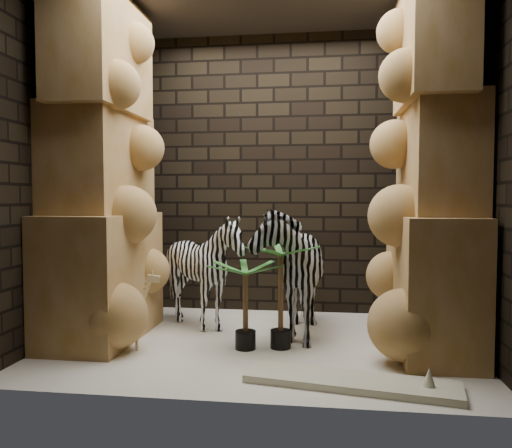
# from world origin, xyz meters

# --- Properties ---
(floor) EXTENTS (3.50, 3.50, 0.00)m
(floor) POSITION_xyz_m (0.00, 0.00, 0.00)
(floor) COLOR beige
(floor) RESTS_ON ground
(wall_back) EXTENTS (3.50, 0.00, 3.50)m
(wall_back) POSITION_xyz_m (0.00, 1.25, 1.50)
(wall_back) COLOR black
(wall_back) RESTS_ON ground
(wall_front) EXTENTS (3.50, 0.00, 3.50)m
(wall_front) POSITION_xyz_m (0.00, -1.25, 1.50)
(wall_front) COLOR black
(wall_front) RESTS_ON ground
(wall_left) EXTENTS (0.00, 3.00, 3.00)m
(wall_left) POSITION_xyz_m (-1.75, 0.00, 1.50)
(wall_left) COLOR black
(wall_left) RESTS_ON ground
(wall_right) EXTENTS (0.00, 3.00, 3.00)m
(wall_right) POSITION_xyz_m (1.75, 0.00, 1.50)
(wall_right) COLOR black
(wall_right) RESTS_ON ground
(rock_pillar_left) EXTENTS (0.68, 1.30, 3.00)m
(rock_pillar_left) POSITION_xyz_m (-1.40, 0.00, 1.50)
(rock_pillar_left) COLOR tan
(rock_pillar_left) RESTS_ON floor
(rock_pillar_right) EXTENTS (0.58, 1.25, 3.00)m
(rock_pillar_right) POSITION_xyz_m (1.42, 0.00, 1.50)
(rock_pillar_right) COLOR tan
(rock_pillar_right) RESTS_ON floor
(zebra_right) EXTENTS (0.67, 1.19, 1.37)m
(zebra_right) POSITION_xyz_m (0.23, 0.35, 0.69)
(zebra_right) COLOR white
(zebra_right) RESTS_ON floor
(zebra_left) EXTENTS (0.96, 1.15, 0.98)m
(zebra_left) POSITION_xyz_m (-0.58, 0.42, 0.49)
(zebra_left) COLOR white
(zebra_left) RESTS_ON floor
(giraffe_toy) EXTENTS (0.36, 0.24, 0.66)m
(giraffe_toy) POSITION_xyz_m (-1.05, -0.33, 0.33)
(giraffe_toy) COLOR #DFC084
(giraffe_toy) RESTS_ON floor
(palm_front) EXTENTS (0.36, 0.36, 0.88)m
(palm_front) POSITION_xyz_m (0.20, -0.11, 0.44)
(palm_front) COLOR #236031
(palm_front) RESTS_ON floor
(palm_back) EXTENTS (0.36, 0.36, 0.73)m
(palm_back) POSITION_xyz_m (-0.09, -0.17, 0.36)
(palm_back) COLOR #236031
(palm_back) RESTS_ON floor
(surfboard) EXTENTS (1.44, 0.58, 0.05)m
(surfboard) POSITION_xyz_m (0.73, -0.87, 0.03)
(surfboard) COLOR beige
(surfboard) RESTS_ON floor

